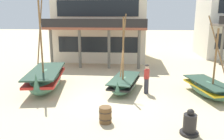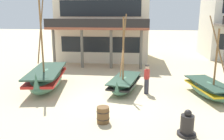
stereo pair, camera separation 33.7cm
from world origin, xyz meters
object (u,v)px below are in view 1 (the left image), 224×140
object	(u,v)px
fishing_boat_far_right	(208,88)
harbor_building_main	(102,25)
capstan_winch	(190,124)
fishing_boat_near_left	(124,83)
wooden_barrel	(105,115)
fisherman_by_hull	(147,79)
fishing_boat_centre_large	(46,78)

from	to	relation	value
fishing_boat_far_right	harbor_building_main	bearing A→B (deg)	123.72
capstan_winch	fishing_boat_near_left	bearing A→B (deg)	118.31
fishing_boat_near_left	wooden_barrel	distance (m)	4.39
fishing_boat_near_left	wooden_barrel	xyz separation A→B (m)	(-0.60, -4.34, -0.12)
capstan_winch	harbor_building_main	world-z (taller)	harbor_building_main
capstan_winch	fisherman_by_hull	bearing A→B (deg)	106.87
harbor_building_main	capstan_winch	bearing A→B (deg)	-70.81
fisherman_by_hull	wooden_barrel	world-z (taller)	fisherman_by_hull
fishing_boat_far_right	wooden_barrel	size ratio (longest dim) A/B	6.28
harbor_building_main	fishing_boat_near_left	bearing A→B (deg)	-75.42
fishing_boat_far_right	fisherman_by_hull	xyz separation A→B (m)	(-3.41, 0.08, 0.37)
wooden_barrel	fisherman_by_hull	bearing A→B (deg)	64.90
fishing_boat_near_left	capstan_winch	bearing A→B (deg)	-61.69
fishing_boat_centre_large	fisherman_by_hull	world-z (taller)	fishing_boat_centre_large
wooden_barrel	harbor_building_main	distance (m)	15.61
fishing_boat_near_left	fisherman_by_hull	xyz separation A→B (m)	(1.28, -0.34, 0.36)
fishing_boat_centre_large	capstan_winch	bearing A→B (deg)	-33.25
fishing_boat_near_left	fisherman_by_hull	distance (m)	1.37
fishing_boat_far_right	harbor_building_main	world-z (taller)	harbor_building_main
fishing_boat_far_right	wooden_barrel	bearing A→B (deg)	-143.43
capstan_winch	harbor_building_main	xyz separation A→B (m)	(-5.50, 15.80, 2.98)
fishing_boat_centre_large	fisherman_by_hull	size ratio (longest dim) A/B	3.57
fisherman_by_hull	wooden_barrel	distance (m)	4.45
fishing_boat_centre_large	fishing_boat_near_left	bearing A→B (deg)	1.28
fisherman_by_hull	harbor_building_main	distance (m)	12.15
fishing_boat_near_left	fishing_boat_centre_large	distance (m)	4.77
fisherman_by_hull	capstan_winch	world-z (taller)	fisherman_by_hull
fishing_boat_far_right	harbor_building_main	distance (m)	13.82
fishing_boat_far_right	fisherman_by_hull	size ratio (longest dim) A/B	2.61
fisherman_by_hull	wooden_barrel	bearing A→B (deg)	-115.10
fishing_boat_far_right	fisherman_by_hull	distance (m)	3.43
capstan_winch	fishing_boat_far_right	bearing A→B (deg)	66.41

